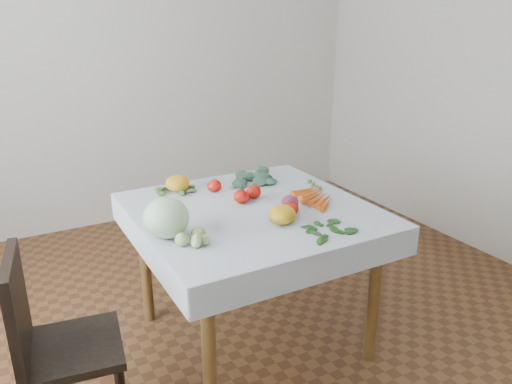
% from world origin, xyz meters
% --- Properties ---
extents(ground, '(4.00, 4.00, 0.00)m').
position_xyz_m(ground, '(0.00, 0.00, 0.00)').
color(ground, brown).
extents(back_wall, '(4.00, 0.04, 2.70)m').
position_xyz_m(back_wall, '(0.00, 2.00, 1.35)').
color(back_wall, beige).
rests_on(back_wall, ground).
extents(table, '(1.00, 1.00, 0.75)m').
position_xyz_m(table, '(0.00, 0.00, 0.65)').
color(table, brown).
rests_on(table, ground).
extents(tablecloth, '(1.12, 1.12, 0.01)m').
position_xyz_m(tablecloth, '(0.00, 0.00, 0.75)').
color(tablecloth, silver).
rests_on(tablecloth, table).
extents(chair, '(0.43, 0.43, 0.84)m').
position_xyz_m(chair, '(-1.01, -0.20, 0.48)').
color(chair, black).
rests_on(chair, ground).
extents(cabbage, '(0.22, 0.22, 0.18)m').
position_xyz_m(cabbage, '(-0.48, -0.12, 0.84)').
color(cabbage, silver).
rests_on(cabbage, tablecloth).
extents(tomato_a, '(0.10, 0.10, 0.07)m').
position_xyz_m(tomato_a, '(-0.06, 0.32, 0.79)').
color(tomato_a, red).
rests_on(tomato_a, tablecloth).
extents(tomato_b, '(0.08, 0.08, 0.07)m').
position_xyz_m(tomato_b, '(-0.01, 0.09, 0.79)').
color(tomato_b, red).
rests_on(tomato_b, tablecloth).
extents(tomato_c, '(0.10, 0.10, 0.07)m').
position_xyz_m(tomato_c, '(0.08, 0.13, 0.79)').
color(tomato_c, red).
rests_on(tomato_c, tablecloth).
extents(tomato_d, '(0.10, 0.10, 0.07)m').
position_xyz_m(tomato_d, '(0.12, -0.17, 0.79)').
color(tomato_d, red).
rests_on(tomato_d, tablecloth).
extents(heirloom_back, '(0.16, 0.16, 0.09)m').
position_xyz_m(heirloom_back, '(-0.23, 0.42, 0.80)').
color(heirloom_back, gold).
rests_on(heirloom_back, tablecloth).
extents(heirloom_front, '(0.13, 0.13, 0.09)m').
position_xyz_m(heirloom_front, '(0.03, -0.23, 0.80)').
color(heirloom_front, gold).
rests_on(heirloom_front, tablecloth).
extents(onion_a, '(0.09, 0.09, 0.07)m').
position_xyz_m(onion_a, '(0.16, -0.10, 0.79)').
color(onion_a, maroon).
rests_on(onion_a, tablecloth).
extents(onion_b, '(0.09, 0.09, 0.06)m').
position_xyz_m(onion_b, '(0.17, -0.10, 0.79)').
color(onion_b, maroon).
rests_on(onion_b, tablecloth).
extents(tomatillo_cluster, '(0.17, 0.11, 0.05)m').
position_xyz_m(tomatillo_cluster, '(-0.38, -0.23, 0.78)').
color(tomatillo_cluster, '#ACC974').
rests_on(tomatillo_cluster, tablecloth).
extents(carrot_bunch, '(0.22, 0.32, 0.03)m').
position_xyz_m(carrot_bunch, '(0.36, -0.04, 0.77)').
color(carrot_bunch, orange).
rests_on(carrot_bunch, tablecloth).
extents(kale_bunch, '(0.33, 0.27, 0.04)m').
position_xyz_m(kale_bunch, '(0.20, 0.39, 0.78)').
color(kale_bunch, '#3C624B').
rests_on(kale_bunch, tablecloth).
extents(basil_bunch, '(0.24, 0.19, 0.01)m').
position_xyz_m(basil_bunch, '(0.16, -0.41, 0.76)').
color(basil_bunch, '#1D4A17').
rests_on(basil_bunch, tablecloth).
extents(dill_bunch, '(0.17, 0.18, 0.02)m').
position_xyz_m(dill_bunch, '(-0.24, 0.42, 0.77)').
color(dill_bunch, '#446B31').
rests_on(dill_bunch, tablecloth).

